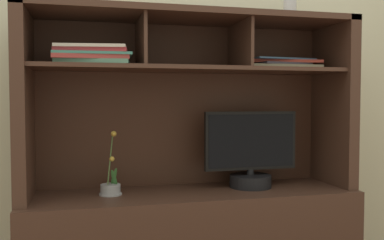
{
  "coord_description": "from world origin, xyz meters",
  "views": [
    {
      "loc": [
        -0.54,
        -2.16,
        1.05
      ],
      "look_at": [
        0.0,
        0.0,
        0.94
      ],
      "focal_mm": 40.62,
      "sensor_mm": 36.0,
      "label": 1
    }
  ],
  "objects_px": {
    "magazine_stack_left": "(279,65)",
    "diffuser_bottle": "(290,7)",
    "media_console": "(192,216)",
    "magazine_stack_centre": "(93,56)",
    "potted_orchid": "(111,187)",
    "tv_monitor": "(251,156)"
  },
  "relations": [
    {
      "from": "media_console",
      "to": "diffuser_bottle",
      "type": "relative_size",
      "value": 5.27
    },
    {
      "from": "tv_monitor",
      "to": "magazine_stack_centre",
      "type": "distance_m",
      "value": 0.97
    },
    {
      "from": "tv_monitor",
      "to": "potted_orchid",
      "type": "bearing_deg",
      "value": -179.33
    },
    {
      "from": "potted_orchid",
      "to": "diffuser_bottle",
      "type": "distance_m",
      "value": 1.34
    },
    {
      "from": "potted_orchid",
      "to": "magazine_stack_centre",
      "type": "height_order",
      "value": "magazine_stack_centre"
    },
    {
      "from": "tv_monitor",
      "to": "magazine_stack_left",
      "type": "xyz_separation_m",
      "value": [
        0.18,
        0.04,
        0.5
      ]
    },
    {
      "from": "media_console",
      "to": "magazine_stack_centre",
      "type": "distance_m",
      "value": 0.96
    },
    {
      "from": "tv_monitor",
      "to": "magazine_stack_centre",
      "type": "xyz_separation_m",
      "value": [
        -0.82,
        -0.05,
        0.51
      ]
    },
    {
      "from": "magazine_stack_left",
      "to": "diffuser_bottle",
      "type": "distance_m",
      "value": 0.31
    },
    {
      "from": "media_console",
      "to": "diffuser_bottle",
      "type": "distance_m",
      "value": 1.23
    },
    {
      "from": "media_console",
      "to": "magazine_stack_left",
      "type": "relative_size",
      "value": 3.88
    },
    {
      "from": "potted_orchid",
      "to": "magazine_stack_centre",
      "type": "relative_size",
      "value": 0.86
    },
    {
      "from": "tv_monitor",
      "to": "diffuser_bottle",
      "type": "bearing_deg",
      "value": 0.24
    },
    {
      "from": "media_console",
      "to": "tv_monitor",
      "type": "distance_m",
      "value": 0.45
    },
    {
      "from": "potted_orchid",
      "to": "magazine_stack_centre",
      "type": "xyz_separation_m",
      "value": [
        -0.08,
        -0.04,
        0.64
      ]
    },
    {
      "from": "magazine_stack_centre",
      "to": "diffuser_bottle",
      "type": "xyz_separation_m",
      "value": [
        1.04,
        0.05,
        0.29
      ]
    },
    {
      "from": "magazine_stack_left",
      "to": "diffuser_bottle",
      "type": "height_order",
      "value": "diffuser_bottle"
    },
    {
      "from": "potted_orchid",
      "to": "magazine_stack_left",
      "type": "height_order",
      "value": "magazine_stack_left"
    },
    {
      "from": "magazine_stack_centre",
      "to": "diffuser_bottle",
      "type": "height_order",
      "value": "diffuser_bottle"
    },
    {
      "from": "media_console",
      "to": "potted_orchid",
      "type": "relative_size",
      "value": 5.3
    },
    {
      "from": "tv_monitor",
      "to": "potted_orchid",
      "type": "distance_m",
      "value": 0.75
    },
    {
      "from": "media_console",
      "to": "magazine_stack_left",
      "type": "bearing_deg",
      "value": 4.95
    }
  ]
}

